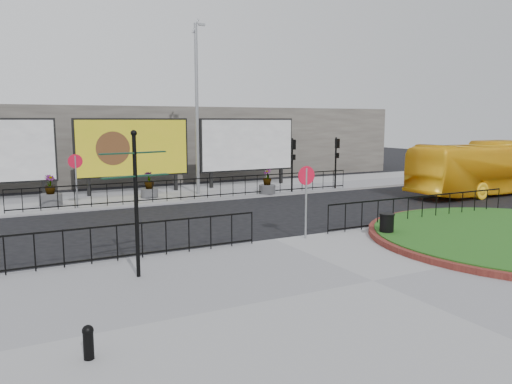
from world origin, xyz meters
TOP-DOWN VIEW (x-y plane):
  - ground at (0.00, 0.00)m, footprint 90.00×90.00m
  - pavement_near at (0.00, -5.00)m, footprint 30.00×10.00m
  - pavement_far at (0.00, 12.00)m, footprint 44.00×6.00m
  - railing_near_left at (-6.00, -0.30)m, footprint 10.00×0.10m
  - railing_near_right at (6.50, -0.30)m, footprint 9.00×0.10m
  - railing_far at (1.00, 9.30)m, footprint 18.00×0.10m
  - speed_sign_far at (-5.00, 9.40)m, footprint 0.64×0.07m
  - speed_sign_near at (1.00, -0.40)m, footprint 0.64×0.07m
  - billboard_mid at (-1.50, 12.97)m, footprint 6.20×0.31m
  - billboard_right at (5.50, 12.97)m, footprint 6.20×0.31m
  - lamp_post at (1.51, 11.00)m, footprint 0.74×0.18m
  - signal_pole_a at (6.50, 9.34)m, footprint 0.22×0.26m
  - signal_pole_b at (9.50, 9.34)m, footprint 0.22×0.26m
  - building_backdrop at (0.00, 22.00)m, footprint 40.00×10.00m
  - fingerpost_sign at (-5.12, -1.94)m, footprint 1.76×0.58m
  - bollard at (-7.00, -6.00)m, footprint 0.19×0.19m
  - litter_bin at (3.48, -1.63)m, footprint 0.51×0.51m
  - bus at (16.16, 4.21)m, footprint 10.69×2.81m
  - planter_a at (-6.00, 10.79)m, footprint 1.04×1.04m
  - planter_b at (-1.20, 11.00)m, footprint 0.89×0.89m
  - planter_c at (4.91, 9.40)m, footprint 0.91×0.91m

SIDE VIEW (x-z plane):
  - ground at x=0.00m, z-range 0.00..0.00m
  - pavement_near at x=0.00m, z-range 0.00..0.12m
  - pavement_far at x=0.00m, z-range 0.00..0.12m
  - bollard at x=-7.00m, z-range 0.15..0.75m
  - litter_bin at x=3.48m, z-range 0.12..0.97m
  - planter_c at x=4.91m, z-range -0.09..1.25m
  - planter_a at x=-6.00m, z-range -0.13..1.32m
  - planter_b at x=-1.20m, z-range -0.07..1.29m
  - railing_near_left at x=-6.00m, z-range 0.12..1.22m
  - railing_near_right at x=6.50m, z-range 0.12..1.22m
  - railing_far at x=1.00m, z-range 0.12..1.22m
  - bus at x=16.16m, z-range 0.00..2.96m
  - speed_sign_far at x=-5.00m, z-range 0.68..3.15m
  - speed_sign_near at x=1.00m, z-range 0.68..3.15m
  - signal_pole_a at x=6.50m, z-range 0.60..3.60m
  - signal_pole_b at x=9.50m, z-range 0.60..3.60m
  - fingerpost_sign at x=-5.12m, z-range 0.51..4.25m
  - building_backdrop at x=0.00m, z-range 0.00..5.00m
  - billboard_mid at x=-1.50m, z-range 0.55..4.65m
  - billboard_right at x=5.50m, z-range 0.55..4.65m
  - lamp_post at x=1.51m, z-range 0.21..9.44m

